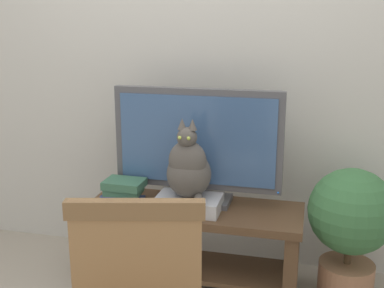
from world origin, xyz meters
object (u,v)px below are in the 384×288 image
(book_stack, at_px, (123,192))
(potted_plant, at_px, (350,224))
(tv_stand, at_px, (194,232))
(tv, at_px, (197,144))
(media_box, at_px, (189,203))
(cat, at_px, (189,168))

(book_stack, xyz_separation_m, potted_plant, (1.23, 0.09, -0.10))
(tv_stand, xyz_separation_m, tv, (0.00, 0.08, 0.49))
(media_box, height_order, potted_plant, potted_plant)
(cat, bearing_deg, tv_stand, 75.77)
(tv_stand, bearing_deg, potted_plant, 2.54)
(cat, bearing_deg, potted_plant, 6.69)
(book_stack, bearing_deg, potted_plant, 4.09)
(tv, relative_size, cat, 2.15)
(tv, relative_size, book_stack, 3.76)
(media_box, height_order, cat, cat)
(tv, distance_m, potted_plant, 0.91)
(tv, bearing_deg, book_stack, -162.31)
(media_box, distance_m, potted_plant, 0.85)
(media_box, relative_size, potted_plant, 0.47)
(tv, xyz_separation_m, cat, (-0.02, -0.14, -0.10))
(tv_stand, bearing_deg, tv, 89.98)
(media_box, distance_m, cat, 0.20)
(tv, height_order, potted_plant, tv)
(book_stack, height_order, potted_plant, potted_plant)
(cat, distance_m, book_stack, 0.42)
(book_stack, bearing_deg, tv, 17.69)
(tv, bearing_deg, tv_stand, -90.02)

